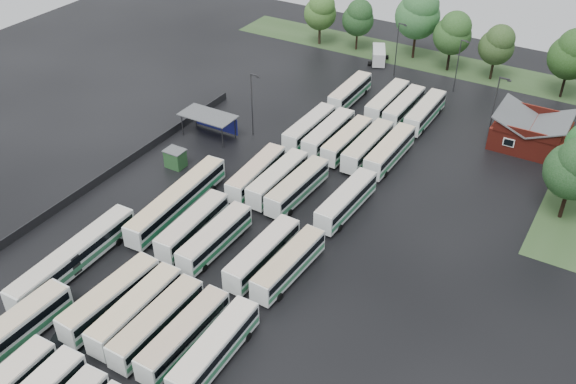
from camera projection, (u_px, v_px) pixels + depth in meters
The scene contains 45 objects.
ground at pixel (219, 257), 72.35m from camera, with size 160.00×160.00×0.00m, color black.
brick_building at pixel (530, 135), 91.49m from camera, with size 10.07×8.60×5.39m.
wash_shed at pixel (210, 117), 93.41m from camera, with size 8.20×4.20×3.58m.
utility_hut at pixel (175, 158), 87.28m from camera, with size 2.70×2.20×2.62m.
grass_strip_north at pixel (435, 62), 117.33m from camera, with size 80.00×10.00×0.01m, color #2B4520.
west_fence at pixel (120, 166), 86.94m from camera, with size 0.10×50.00×1.20m, color #2D2D30.
bus_r1c0 at pixel (111, 298), 64.39m from camera, with size 3.00×11.98×3.31m.
bus_r1c1 at pixel (136, 309), 63.13m from camera, with size 2.63×11.71×3.25m.
bus_r1c2 at pixel (157, 322), 61.74m from camera, with size 2.52×11.56×3.21m.
bus_r1c3 at pixel (184, 334), 60.49m from camera, with size 2.52×11.45×3.18m.
bus_r1c4 at pixel (215, 349), 59.03m from camera, with size 2.74×11.69×3.24m.
bus_r2c0 at pixel (193, 225), 74.30m from camera, with size 2.81×11.54×3.19m.
bus_r2c1 at pixel (215, 238), 72.46m from camera, with size 2.52×11.32×3.14m.
bus_r2c3 at pixel (263, 254), 70.12m from camera, with size 2.77×11.63×3.22m.
bus_r2c4 at pixel (289, 264), 68.78m from camera, with size 2.91×11.40×3.15m.
bus_r3c0 at pixel (256, 173), 83.38m from camera, with size 2.94×11.63×3.21m.
bus_r3c1 at pixel (278, 179), 82.35m from camera, with size 2.55×11.56×3.21m.
bus_r3c2 at pixel (297, 186), 80.87m from camera, with size 2.90×11.68×3.23m.
bus_r3c4 at pixel (346, 200), 78.36m from camera, with size 2.93×11.70×3.23m.
bus_r4c0 at pixel (310, 128), 93.38m from camera, with size 2.65×11.64×3.23m.
bus_r4c1 at pixel (328, 133), 91.92m from camera, with size 2.55×11.79×3.28m.
bus_r4c2 at pixel (347, 140), 90.42m from camera, with size 2.68×11.33×3.14m.
bus_r4c3 at pixel (368, 146), 89.00m from camera, with size 2.66×11.90×3.30m.
bus_r4c4 at pixel (390, 151), 87.93m from camera, with size 2.71×11.93×3.31m.
bus_r5c0 at pixel (350, 92), 103.09m from camera, with size 2.51×11.42×3.17m.
bus_r5c2 at pixel (387, 101), 100.34m from camera, with size 2.57×11.78×3.28m.
bus_r5c3 at pixel (404, 107), 98.90m from camera, with size 2.54×11.36×3.16m.
bus_r5c4 at pixel (425, 112), 97.38m from camera, with size 2.49×11.60×3.23m.
artic_bus_west_b at pixel (177, 200), 78.37m from camera, with size 3.29×17.67×3.26m.
artic_bus_west_c at pixel (74, 257), 69.67m from camera, with size 2.81×17.22×3.19m.
minibus at pixel (379, 55), 116.36m from camera, with size 4.50×6.36×2.62m.
tree_north_0 at pixel (321, 11), 120.63m from camera, with size 6.15×6.15×10.18m.
tree_north_1 at pixel (359, 17), 118.51m from camera, with size 5.90×5.90×9.77m.
tree_north_2 at pixel (419, 13), 113.89m from camera, with size 8.04×8.04×13.32m.
tree_north_3 at pixel (453, 33), 110.18m from camera, with size 6.59×6.59×10.91m.
tree_north_4 at pixel (498, 44), 107.52m from camera, with size 5.98×5.98×9.90m.
tree_north_5 at pixel (573, 54), 101.08m from camera, with size 7.13×7.13×11.81m.
tree_east_0 at pixel (576, 168), 74.25m from camera, with size 6.85×6.85×11.34m.
lamp_post_ne at pixel (495, 107), 89.01m from camera, with size 1.66×0.32×10.77m.
lamp_post_nw at pixel (253, 100), 91.95m from camera, with size 1.51×0.29×9.80m.
lamp_post_back_w at pixel (398, 46), 109.25m from camera, with size 1.46×0.28×9.50m.
lamp_post_back_e at pixel (459, 62), 104.11m from camera, with size 1.40×0.27×9.09m.
puddle_0 at pixel (75, 339), 62.28m from camera, with size 4.71×4.71×0.01m, color black.
puddle_2 at pixel (164, 232), 76.10m from camera, with size 6.71×6.71×0.01m, color black.
puddle_3 at pixel (251, 265), 71.18m from camera, with size 4.40×4.40×0.01m, color black.
Camera 1 is at (34.85, -43.56, 47.31)m, focal length 40.00 mm.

